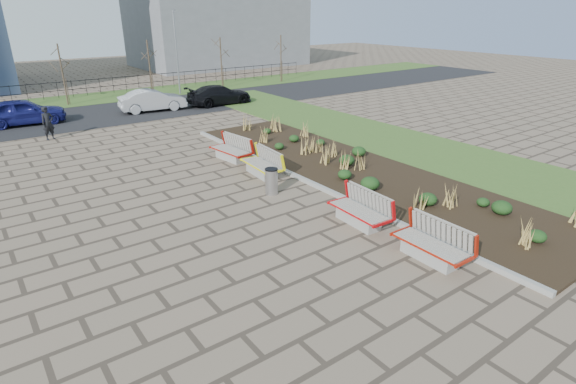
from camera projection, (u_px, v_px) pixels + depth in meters
ground at (311, 276)px, 11.10m from camera, size 120.00×120.00×0.00m
planting_bed at (353, 170)px, 18.24m from camera, size 4.50×18.00×0.10m
planting_curb at (308, 182)px, 16.95m from camera, size 0.16×18.00×0.15m
grass_verge_near at (427, 151)px, 20.86m from camera, size 5.00×38.00×0.04m
grass_verge_far at (64, 102)px, 31.98m from camera, size 80.00×5.00×0.04m
road at (85, 117)px, 27.51m from camera, size 80.00×7.00×0.02m
bench_a at (431, 243)px, 11.65m from camera, size 0.93×2.11×1.00m
bench_b at (359, 209)px, 13.62m from camera, size 1.00×2.14×1.00m
bench_c at (261, 163)px, 17.68m from camera, size 1.05×2.16×1.00m
bench_d at (230, 149)px, 19.49m from camera, size 1.16×2.20×1.00m
litter_bin at (272, 182)px, 15.89m from camera, size 0.45×0.45×0.93m
pedestrian at (48, 123)px, 22.45m from camera, size 0.71×0.57×1.67m
car_blue at (23, 112)px, 25.32m from camera, size 4.48×2.12×1.48m
car_silver at (153, 100)px, 28.79m from camera, size 4.30×1.94×1.37m
car_black at (219, 95)px, 30.80m from camera, size 4.54×1.89×1.31m
tree_c at (63, 75)px, 30.10m from camera, size 1.40×1.40×4.00m
tree_d at (150, 68)px, 33.39m from camera, size 1.40×1.40×4.00m
tree_e at (221, 63)px, 36.68m from camera, size 1.40×1.40×4.00m
tree_f at (281, 59)px, 39.97m from camera, size 1.40×1.40×4.00m
lamp_east at (177, 53)px, 33.74m from camera, size 0.24×0.60×6.00m
railing_fence at (58, 90)px, 32.87m from camera, size 44.00×0.10×1.20m
building_grey at (217, 20)px, 51.51m from camera, size 18.00×12.00×10.00m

